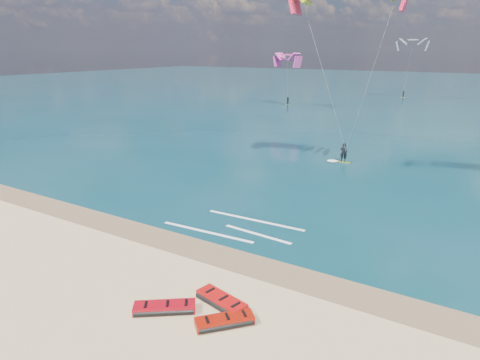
% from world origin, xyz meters
% --- Properties ---
extents(ground, '(320.00, 320.00, 0.00)m').
position_xyz_m(ground, '(0.00, 40.00, 0.00)').
color(ground, tan).
rests_on(ground, ground).
extents(wet_sand_strip, '(320.00, 2.40, 0.01)m').
position_xyz_m(wet_sand_strip, '(0.00, 3.00, 0.00)').
color(wet_sand_strip, brown).
rests_on(wet_sand_strip, ground).
extents(sea, '(320.00, 200.00, 0.04)m').
position_xyz_m(sea, '(0.00, 104.00, 0.02)').
color(sea, '#0A3639').
rests_on(sea, ground).
extents(packed_kite_left, '(2.90, 2.54, 0.40)m').
position_xyz_m(packed_kite_left, '(3.08, -2.47, 0.00)').
color(packed_kite_left, '#A20813').
rests_on(packed_kite_left, ground).
extents(packed_kite_mid, '(2.85, 1.74, 0.43)m').
position_xyz_m(packed_kite_mid, '(4.86, -0.82, 0.00)').
color(packed_kite_mid, red).
rests_on(packed_kite_mid, ground).
extents(packed_kite_right, '(2.52, 2.61, 0.40)m').
position_xyz_m(packed_kite_right, '(5.75, -1.93, 0.00)').
color(packed_kite_right, '#9E1406').
rests_on(packed_kite_right, ground).
extents(kitesurfer_main, '(9.06, 8.59, 17.26)m').
position_xyz_m(kitesurfer_main, '(2.39, 21.74, 8.94)').
color(kitesurfer_main, '#ACE81B').
rests_on(kitesurfer_main, sea).
extents(shoreline_foam, '(8.16, 3.63, 0.01)m').
position_xyz_m(shoreline_foam, '(1.24, 6.53, 0.04)').
color(shoreline_foam, white).
rests_on(shoreline_foam, ground).
extents(distant_kites, '(66.70, 40.89, 12.30)m').
position_xyz_m(distant_kites, '(7.87, 75.93, 5.19)').
color(distant_kites, '#31883F').
rests_on(distant_kites, ground).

